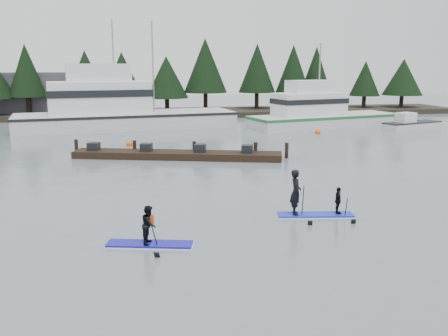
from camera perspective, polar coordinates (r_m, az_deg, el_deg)
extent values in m
plane|color=slate|center=(18.31, 3.52, -7.16)|extent=(160.00, 160.00, 0.00)
cube|color=#2D281E|center=(59.20, -6.53, 6.26)|extent=(70.00, 8.00, 0.60)
cube|color=#4C4C51|center=(61.64, -19.94, 7.90)|extent=(18.00, 6.00, 5.00)
cube|color=silver|center=(48.11, -11.01, 4.65)|extent=(20.70, 8.38, 2.68)
cube|color=white|center=(47.59, -14.04, 7.82)|extent=(9.53, 5.27, 2.90)
cylinder|color=gray|center=(47.63, -12.49, 11.20)|extent=(0.14, 0.14, 8.39)
cube|color=silver|center=(49.32, 11.35, 4.78)|extent=(15.43, 7.61, 2.12)
cube|color=white|center=(48.10, 9.71, 7.20)|extent=(7.21, 4.54, 2.12)
cylinder|color=gray|center=(48.57, 10.84, 9.89)|extent=(0.14, 0.14, 6.67)
cube|color=silver|center=(49.49, 20.68, 4.55)|extent=(6.22, 3.56, 0.70)
cube|color=black|center=(32.12, -5.39, 1.49)|extent=(13.31, 5.49, 0.45)
sphere|color=#FF5A0C|center=(37.71, -10.77, 2.53)|extent=(0.49, 0.49, 0.49)
sphere|color=#FF5A0C|center=(44.32, 10.65, 3.89)|extent=(0.50, 0.50, 0.50)
cube|color=#1111A2|center=(16.98, -8.48, -8.63)|extent=(2.93, 1.36, 0.11)
imported|color=black|center=(16.75, -8.56, -6.40)|extent=(0.62, 0.72, 1.29)
cube|color=red|center=(16.70, -8.57, -5.89)|extent=(0.34, 0.27, 0.32)
cylinder|color=black|center=(16.65, -7.81, -8.16)|extent=(0.37, 0.84, 1.50)
cube|color=#1529C5|center=(20.24, 10.36, -5.31)|extent=(3.08, 1.18, 0.11)
imported|color=black|center=(19.84, 8.20, -2.73)|extent=(0.53, 0.72, 1.80)
cylinder|color=black|center=(19.79, 8.98, -4.10)|extent=(0.33, 0.96, 1.68)
imported|color=black|center=(20.28, 12.91, -3.64)|extent=(0.36, 0.67, 1.08)
cylinder|color=black|center=(20.27, 13.69, -5.06)|extent=(0.28, 0.82, 1.43)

